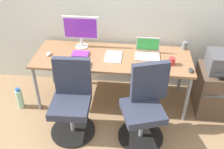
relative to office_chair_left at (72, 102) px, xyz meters
The scene contains 17 objects.
ground_plane 0.85m from the office_chair_left, 56.15° to the left, with size 5.28×5.28×0.00m, color #9E7A56.
desk 0.77m from the office_chair_left, 56.15° to the left, with size 2.01×0.73×0.70m.
office_chair_left is the anchor object (origin of this frame).
office_chair_right 0.84m from the office_chair_left, ahead, with size 0.55×0.55×0.94m.
side_cabinet 1.87m from the office_chair_left, 17.70° to the left, with size 0.49×0.53×0.61m.
printer 1.89m from the office_chair_left, 17.67° to the left, with size 0.38×0.40×0.24m.
water_bottle_on_floor 0.92m from the office_chair_left, 159.25° to the left, with size 0.09×0.09×0.31m.
desktop_monitor 0.99m from the office_chair_left, 92.32° to the left, with size 0.48×0.18×0.43m.
open_laptop 1.15m from the office_chair_left, 39.01° to the left, with size 0.31×0.27×0.22m.
keyboard_by_monitor 0.46m from the office_chair_left, 89.29° to the left, with size 0.34×0.12×0.02m, color #515156.
keyboard_by_laptop 0.97m from the office_chair_left, 24.51° to the left, with size 0.34×0.12×0.02m, color #2D2D2D.
mouse_by_monitor 1.44m from the office_chair_left, 15.13° to the left, with size 0.06×0.10×0.03m, color #2D2D2D.
mouse_by_laptop 0.76m from the office_chair_left, 126.36° to the left, with size 0.06×0.10×0.03m, color silver.
coffee_mug 1.29m from the office_chair_left, 23.46° to the left, with size 0.08×0.08×0.09m, color red.
pen_cup 1.66m from the office_chair_left, 34.22° to the left, with size 0.07×0.07×0.10m, color slate.
notebook 0.67m from the office_chair_left, 90.60° to the left, with size 0.21×0.15×0.03m, color purple.
paper_pile 0.78m from the office_chair_left, 54.58° to the left, with size 0.21×0.30×0.01m, color white.
Camera 1 is at (0.30, -2.82, 2.36)m, focal length 41.03 mm.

